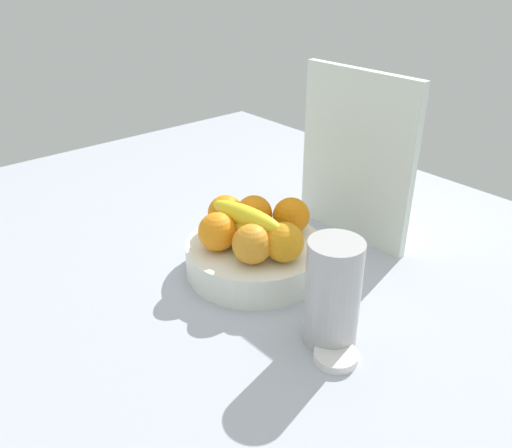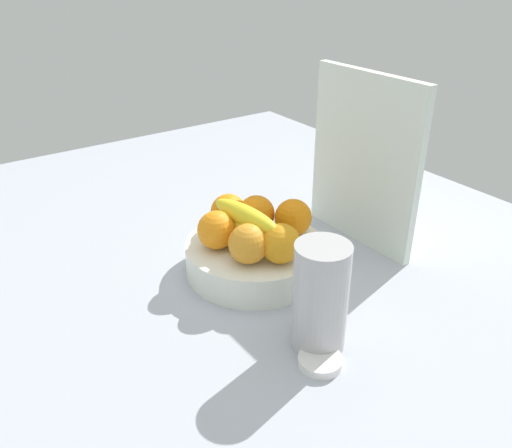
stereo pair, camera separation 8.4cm
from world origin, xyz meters
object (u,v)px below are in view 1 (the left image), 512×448
at_px(orange_center, 226,213).
at_px(orange_back_right, 252,244).
at_px(orange_front_right, 254,214).
at_px(orange_back_left, 217,232).
at_px(fruit_bowl, 256,256).
at_px(thermos_tumbler, 333,293).
at_px(orange_front_left, 291,216).
at_px(jar_lid, 336,356).
at_px(banana_bunch, 243,226).
at_px(orange_top_stack, 285,242).
at_px(cutting_board, 356,157).

relative_size(orange_center, orange_back_right, 1.00).
bearing_deg(orange_front_right, orange_back_left, -82.61).
height_order(fruit_bowl, thermos_tumbler, thermos_tumbler).
xyz_separation_m(orange_front_left, jar_lid, (0.26, -0.15, -0.09)).
bearing_deg(banana_bunch, orange_front_right, 120.53).
relative_size(fruit_bowl, orange_top_stack, 3.67).
distance_m(orange_back_right, banana_bunch, 0.06).
bearing_deg(orange_front_right, orange_back_right, -41.89).
relative_size(fruit_bowl, orange_back_left, 3.67).
bearing_deg(fruit_bowl, thermos_tumbler, -10.87).
distance_m(orange_center, cutting_board, 0.30).
distance_m(orange_center, jar_lid, 0.37).
bearing_deg(orange_back_left, orange_top_stack, 32.57).
bearing_deg(banana_bunch, orange_top_stack, 15.80).
bearing_deg(orange_front_left, jar_lid, -30.34).
bearing_deg(banana_bunch, cutting_board, 83.93).
distance_m(orange_front_right, orange_back_right, 0.12).
relative_size(thermos_tumbler, jar_lid, 2.65).
bearing_deg(thermos_tumbler, orange_front_left, 150.75).
bearing_deg(orange_top_stack, orange_front_left, 129.94).
bearing_deg(orange_back_left, orange_front_right, 97.39).
xyz_separation_m(fruit_bowl, orange_front_left, (0.01, 0.08, 0.07)).
distance_m(orange_center, orange_back_left, 0.08).
xyz_separation_m(fruit_bowl, orange_front_right, (-0.04, 0.03, 0.07)).
xyz_separation_m(fruit_bowl, thermos_tumbler, (0.24, -0.05, 0.06)).
relative_size(orange_front_left, thermos_tumbler, 0.40).
xyz_separation_m(orange_front_left, banana_bunch, (-0.02, -0.11, 0.01)).
distance_m(orange_center, orange_back_right, 0.13).
relative_size(orange_front_right, orange_back_right, 1.00).
bearing_deg(orange_top_stack, jar_lid, -20.67).
relative_size(orange_front_right, banana_bunch, 0.41).
relative_size(orange_front_right, orange_top_stack, 1.00).
relative_size(orange_back_left, orange_back_right, 1.00).
height_order(fruit_bowl, orange_top_stack, orange_top_stack).
height_order(fruit_bowl, jar_lid, fruit_bowl).
relative_size(orange_top_stack, jar_lid, 1.07).
bearing_deg(orange_center, orange_top_stack, 3.82).
bearing_deg(thermos_tumbler, fruit_bowl, 169.13).
relative_size(fruit_bowl, orange_front_left, 3.67).
bearing_deg(orange_front_right, orange_center, -132.26).
bearing_deg(orange_back_left, orange_center, 130.56).
relative_size(orange_top_stack, cutting_board, 0.20).
bearing_deg(jar_lid, orange_back_left, 179.20).
relative_size(orange_back_right, cutting_board, 0.20).
relative_size(fruit_bowl, thermos_tumbler, 1.48).
height_order(fruit_bowl, orange_back_left, orange_back_left).
bearing_deg(fruit_bowl, orange_front_right, 144.03).
distance_m(orange_back_right, cutting_board, 0.32).
bearing_deg(banana_bunch, orange_back_right, -23.54).
bearing_deg(thermos_tumbler, banana_bunch, 175.46).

